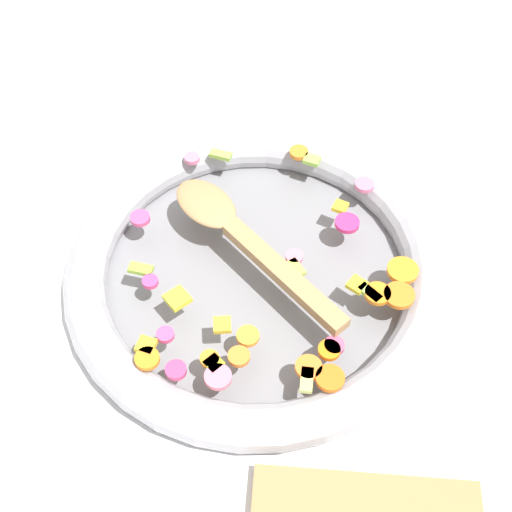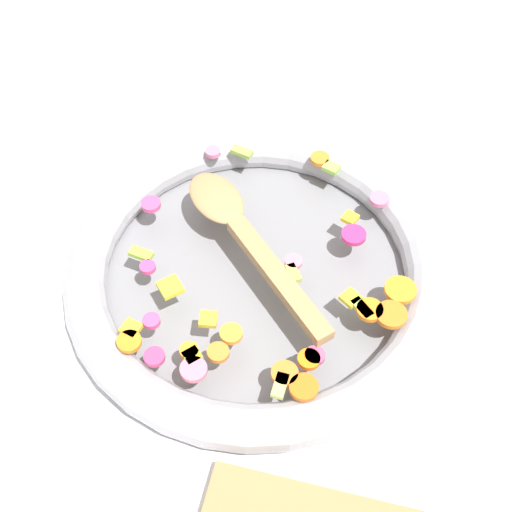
% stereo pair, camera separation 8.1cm
% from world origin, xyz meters
% --- Properties ---
extents(ground_plane, '(4.00, 4.00, 0.00)m').
position_xyz_m(ground_plane, '(0.00, 0.00, 0.00)').
color(ground_plane, silver).
extents(skillet, '(0.45, 0.45, 0.05)m').
position_xyz_m(skillet, '(0.00, 0.00, 0.02)').
color(skillet, slate).
rests_on(skillet, ground_plane).
extents(chopped_vegetables, '(0.36, 0.35, 0.01)m').
position_xyz_m(chopped_vegetables, '(0.05, 0.03, 0.05)').
color(chopped_vegetables, orange).
rests_on(chopped_vegetables, skillet).
extents(wooden_spoon, '(0.22, 0.22, 0.01)m').
position_xyz_m(wooden_spoon, '(-0.02, -0.02, 0.06)').
color(wooden_spoon, '#A87F51').
rests_on(wooden_spoon, chopped_vegetables).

